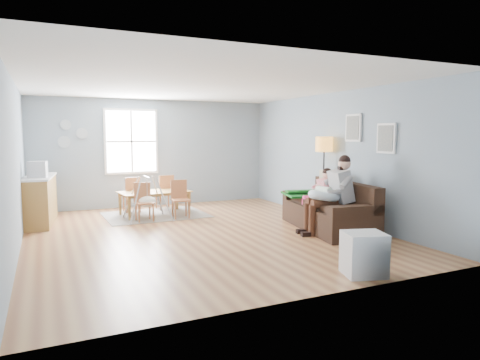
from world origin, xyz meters
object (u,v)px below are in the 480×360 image
storage_cube (363,254)px  chair_sw (143,200)px  sofa (331,212)px  chair_nw (132,193)px  monitor (37,169)px  baby_swing (147,201)px  counter (40,199)px  father (332,192)px  floor_lamp (324,151)px  dining_table (155,203)px  chair_se (180,197)px  chair_ne (165,190)px  toddler (322,188)px

storage_cube → chair_sw: bearing=111.3°
sofa → chair_nw: bearing=132.8°
chair_nw → monitor: size_ratio=2.21×
storage_cube → baby_swing: 5.08m
counter → father: bearing=-33.5°
floor_lamp → counter: 5.97m
dining_table → chair_se: chair_se is taller
chair_nw → monitor: monitor is taller
father → chair_nw: (-2.94, 3.69, -0.31)m
father → chair_sw: size_ratio=1.78×
baby_swing → chair_ne: bearing=57.5°
toddler → chair_nw: size_ratio=1.12×
toddler → chair_se: bearing=137.2°
sofa → chair_sw: size_ratio=2.95×
toddler → counter: 5.72m
storage_cube → chair_ne: bearing=100.4°
baby_swing → storage_cube: bearing=-70.0°
counter → chair_nw: bearing=13.1°
dining_table → chair_se: bearing=-58.2°
counter → baby_swing: (2.07, -0.58, -0.08)m
monitor → baby_swing: bearing=-6.8°
monitor → father: bearing=-30.6°
chair_sw → counter: counter is taller
chair_se → baby_swing: (-0.71, 0.03, -0.05)m
storage_cube → chair_se: size_ratio=0.74×
dining_table → storage_cube: bearing=-81.0°
floor_lamp → baby_swing: bearing=156.2°
toddler → chair_nw: toddler is taller
floor_lamp → chair_sw: bearing=157.5°
chair_nw → chair_ne: bearing=1.5°
father → chair_ne: father is taller
chair_se → baby_swing: baby_swing is taller
storage_cube → dining_table: (-1.45, 5.27, -0.01)m
counter → baby_swing: size_ratio=1.93×
chair_se → counter: counter is taller
toddler → chair_sw: 3.71m
chair_sw → father: bearing=-41.7°
chair_ne → baby_swing: size_ratio=0.91×
chair_sw → counter: (-1.97, 0.64, 0.05)m
chair_sw → chair_se: size_ratio=0.98×
floor_lamp → storage_cube: size_ratio=2.89×
storage_cube → baby_swing: baby_swing is taller
toddler → dining_table: size_ratio=0.61×
dining_table → counter: size_ratio=0.85×
monitor → counter: bearing=86.0°
counter → sofa: bearing=-30.0°
monitor → baby_swing: (2.09, -0.25, -0.72)m
storage_cube → dining_table: size_ratio=0.40×
dining_table → sofa: bearing=-52.8°
toddler → monitor: (-5.06, 2.37, 0.36)m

